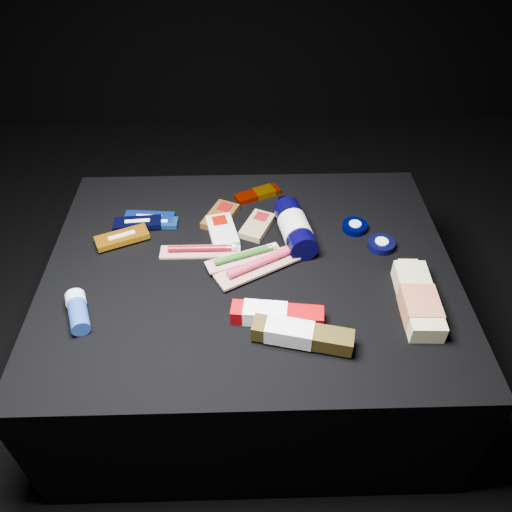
{
  "coord_description": "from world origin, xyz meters",
  "views": [
    {
      "loc": [
        -0.01,
        -0.87,
        1.23
      ],
      "look_at": [
        0.01,
        0.01,
        0.42
      ],
      "focal_mm": 35.0,
      "sensor_mm": 36.0,
      "label": 1
    }
  ],
  "objects_px": {
    "deodorant_stick": "(78,311)",
    "toothpaste_carton_red": "(273,315)",
    "bodywash_bottle": "(418,301)",
    "lotion_bottle": "(295,228)"
  },
  "relations": [
    {
      "from": "deodorant_stick",
      "to": "toothpaste_carton_red",
      "type": "bearing_deg",
      "value": -22.78
    },
    {
      "from": "deodorant_stick",
      "to": "toothpaste_carton_red",
      "type": "xyz_separation_m",
      "value": [
        0.42,
        -0.02,
        -0.0
      ]
    },
    {
      "from": "deodorant_stick",
      "to": "bodywash_bottle",
      "type": "bearing_deg",
      "value": -19.57
    },
    {
      "from": "bodywash_bottle",
      "to": "toothpaste_carton_red",
      "type": "distance_m",
      "value": 0.32
    },
    {
      "from": "bodywash_bottle",
      "to": "lotion_bottle",
      "type": "bearing_deg",
      "value": 138.41
    },
    {
      "from": "bodywash_bottle",
      "to": "deodorant_stick",
      "type": "bearing_deg",
      "value": -176.94
    },
    {
      "from": "lotion_bottle",
      "to": "bodywash_bottle",
      "type": "distance_m",
      "value": 0.35
    },
    {
      "from": "lotion_bottle",
      "to": "deodorant_stick",
      "type": "distance_m",
      "value": 0.55
    },
    {
      "from": "bodywash_bottle",
      "to": "deodorant_stick",
      "type": "xyz_separation_m",
      "value": [
        -0.74,
        -0.01,
        -0.0
      ]
    },
    {
      "from": "bodywash_bottle",
      "to": "toothpaste_carton_red",
      "type": "bearing_deg",
      "value": -172.73
    }
  ]
}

